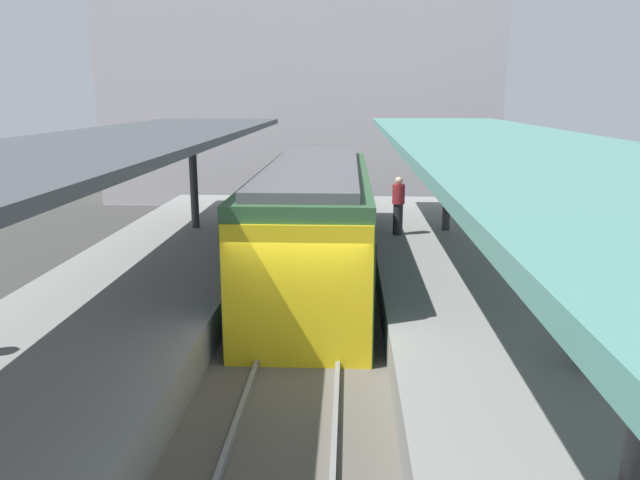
% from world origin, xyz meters
% --- Properties ---
extents(ground_plane, '(80.00, 80.00, 0.00)m').
position_xyz_m(ground_plane, '(0.00, 0.00, 0.00)').
color(ground_plane, '#383835').
extents(platform_left, '(4.40, 28.00, 1.00)m').
position_xyz_m(platform_left, '(-3.80, 0.00, 0.50)').
color(platform_left, gray).
rests_on(platform_left, ground_plane).
extents(platform_right, '(4.40, 28.00, 1.00)m').
position_xyz_m(platform_right, '(3.80, 0.00, 0.50)').
color(platform_right, gray).
rests_on(platform_right, ground_plane).
extents(track_ballast, '(3.20, 28.00, 0.20)m').
position_xyz_m(track_ballast, '(0.00, 0.00, 0.10)').
color(track_ballast, '#59544C').
rests_on(track_ballast, ground_plane).
extents(rail_near_side, '(0.08, 28.00, 0.14)m').
position_xyz_m(rail_near_side, '(-0.72, 0.00, 0.27)').
color(rail_near_side, slate).
rests_on(rail_near_side, track_ballast).
extents(rail_far_side, '(0.08, 28.00, 0.14)m').
position_xyz_m(rail_far_side, '(0.72, 0.00, 0.27)').
color(rail_far_side, slate).
rests_on(rail_far_side, track_ballast).
extents(commuter_train, '(2.78, 10.30, 3.10)m').
position_xyz_m(commuter_train, '(0.00, 4.72, 1.73)').
color(commuter_train, '#2D5633').
rests_on(commuter_train, track_ballast).
extents(canopy_left, '(4.18, 21.00, 3.13)m').
position_xyz_m(canopy_left, '(-3.80, 1.40, 4.01)').
color(canopy_left, '#333335').
rests_on(canopy_left, platform_left).
extents(canopy_right, '(4.18, 21.00, 3.16)m').
position_xyz_m(canopy_right, '(3.80, 1.40, 4.04)').
color(canopy_right, '#333335').
rests_on(canopy_right, platform_right).
extents(platform_bench, '(1.40, 0.41, 0.86)m').
position_xyz_m(platform_bench, '(4.99, -1.83, 1.46)').
color(platform_bench, black).
rests_on(platform_bench, platform_right).
extents(platform_sign, '(0.90, 0.08, 2.21)m').
position_xyz_m(platform_sign, '(5.36, -0.14, 2.62)').
color(platform_sign, '#262628').
rests_on(platform_sign, platform_right).
extents(passenger_mid_platform, '(0.36, 0.36, 1.68)m').
position_xyz_m(passenger_mid_platform, '(2.31, 7.00, 1.87)').
color(passenger_mid_platform, '#232328').
rests_on(passenger_mid_platform, platform_right).
extents(station_building_backdrop, '(18.00, 6.00, 11.00)m').
position_xyz_m(station_building_backdrop, '(-1.45, 20.00, 5.50)').
color(station_building_backdrop, '#B7B2B7').
rests_on(station_building_backdrop, ground_plane).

